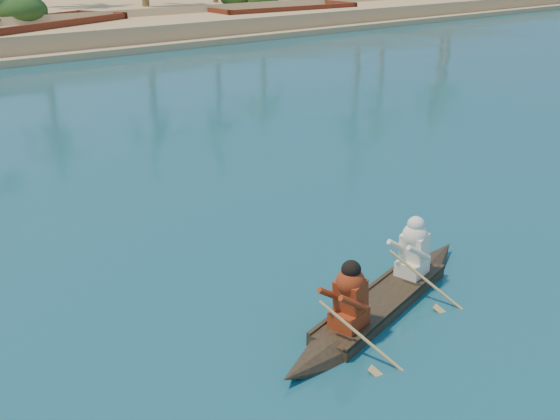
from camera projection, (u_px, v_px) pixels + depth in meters
ground at (351, 190)px, 14.60m from camera, size 160.00×160.00×0.00m
canoe at (383, 293)px, 9.66m from camera, size 5.09×1.76×1.40m
barge_mid at (33, 38)px, 34.85m from camera, size 12.35×8.45×1.96m
barge_right at (282, 18)px, 45.45m from camera, size 11.52×4.39×1.89m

